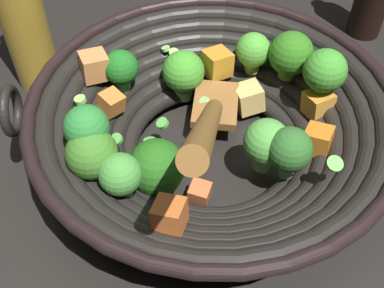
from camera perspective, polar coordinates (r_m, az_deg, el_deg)
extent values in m
plane|color=black|center=(0.55, 2.28, -1.57)|extent=(4.00, 4.00, 0.00)
cylinder|color=black|center=(0.55, 2.29, -1.24)|extent=(0.16, 0.16, 0.01)
torus|color=black|center=(0.54, 2.34, -0.26)|extent=(0.21, 0.21, 0.02)
torus|color=black|center=(0.53, 2.37, 0.40)|extent=(0.23, 0.23, 0.02)
torus|color=black|center=(0.53, 2.40, 1.08)|extent=(0.26, 0.26, 0.02)
torus|color=black|center=(0.52, 2.44, 1.77)|extent=(0.29, 0.29, 0.02)
torus|color=black|center=(0.51, 2.47, 2.49)|extent=(0.31, 0.31, 0.02)
torus|color=black|center=(0.51, 2.50, 3.22)|extent=(0.34, 0.34, 0.02)
torus|color=black|center=(0.50, 2.54, 3.97)|extent=(0.37, 0.37, 0.02)
torus|color=black|center=(0.49, 2.58, 4.74)|extent=(0.38, 0.38, 0.01)
torus|color=black|center=(0.52, -20.50, 3.68)|extent=(0.05, 0.03, 0.05)
cylinder|color=#66AF4D|center=(0.56, -8.10, 7.02)|extent=(0.02, 0.02, 0.02)
sphere|color=#1D6E1F|center=(0.55, -8.37, 8.89)|extent=(0.04, 0.04, 0.04)
cylinder|color=#7EB85B|center=(0.46, -8.09, -5.46)|extent=(0.03, 0.02, 0.02)
sphere|color=#48963C|center=(0.44, -8.44, -3.55)|extent=(0.04, 0.04, 0.04)
cylinder|color=#6BA23E|center=(0.51, -3.98, -4.92)|extent=(0.03, 0.03, 0.02)
sphere|color=#236118|center=(0.48, -4.18, -2.75)|extent=(0.06, 0.06, 0.06)
cylinder|color=#83AC5B|center=(0.59, -0.98, 6.28)|extent=(0.03, 0.03, 0.02)
sphere|color=green|center=(0.57, -1.02, 8.52)|extent=(0.05, 0.05, 0.05)
cylinder|color=#699444|center=(0.48, -11.75, -0.42)|extent=(0.03, 0.03, 0.02)
sphere|color=#2D8335|center=(0.46, -12.30, 1.93)|extent=(0.04, 0.04, 0.04)
cylinder|color=#69A251|center=(0.51, 8.39, -1.94)|extent=(0.03, 0.03, 0.02)
sphere|color=#50A141|center=(0.49, 8.78, 0.28)|extent=(0.05, 0.05, 0.05)
cylinder|color=#89B74C|center=(0.60, 6.98, 9.08)|extent=(0.02, 0.02, 0.02)
sphere|color=green|center=(0.58, 7.20, 10.93)|extent=(0.04, 0.04, 0.04)
cylinder|color=#72AF46|center=(0.48, -11.18, -3.29)|extent=(0.03, 0.03, 0.02)
sphere|color=#3D7926|center=(0.46, -11.70, -1.13)|extent=(0.05, 0.05, 0.05)
cylinder|color=olive|center=(0.59, 11.16, 8.29)|extent=(0.03, 0.03, 0.01)
sphere|color=#2F731A|center=(0.57, 11.57, 10.39)|extent=(0.05, 0.05, 0.05)
cylinder|color=#88AC4F|center=(0.56, 14.74, 5.92)|extent=(0.02, 0.03, 0.03)
sphere|color=green|center=(0.54, 15.37, 8.33)|extent=(0.05, 0.05, 0.05)
cylinder|color=#5F8E43|center=(0.50, 10.93, -2.78)|extent=(0.02, 0.02, 0.02)
sphere|color=#2C6527|center=(0.48, 11.43, -0.62)|extent=(0.04, 0.04, 0.04)
cube|color=orange|center=(0.53, -9.47, 4.84)|extent=(0.03, 0.03, 0.03)
cube|color=orange|center=(0.55, 14.62, 4.62)|extent=(0.04, 0.04, 0.03)
cube|color=#D68A4C|center=(0.55, -11.43, 9.00)|extent=(0.04, 0.04, 0.03)
cube|color=#BD6335|center=(0.49, 0.92, -5.76)|extent=(0.02, 0.02, 0.02)
cube|color=#C68726|center=(0.59, 2.95, 9.48)|extent=(0.04, 0.04, 0.03)
cube|color=#E3BE69|center=(0.58, 6.68, 5.42)|extent=(0.04, 0.05, 0.04)
cube|color=orange|center=(0.52, 14.62, 0.43)|extent=(0.03, 0.03, 0.03)
cube|color=#CA642B|center=(0.41, -2.93, -8.32)|extent=(0.03, 0.03, 0.03)
cylinder|color=#56B247|center=(0.49, -8.86, 0.58)|extent=(0.02, 0.02, 0.01)
cylinder|color=#56B247|center=(0.52, -4.99, 0.30)|extent=(0.02, 0.02, 0.01)
cylinder|color=#99D166|center=(0.59, -2.14, 10.61)|extent=(0.02, 0.02, 0.01)
cylinder|color=#6BC651|center=(0.55, 1.47, 4.94)|extent=(0.02, 0.02, 0.01)
cylinder|color=#6BC651|center=(0.45, 16.43, -2.24)|extent=(0.02, 0.02, 0.01)
cylinder|color=#56B247|center=(0.52, -3.49, 2.46)|extent=(0.02, 0.02, 0.01)
cylinder|color=#99D166|center=(0.59, -3.10, 11.14)|extent=(0.01, 0.01, 0.01)
cylinder|color=#99D166|center=(0.52, -13.02, 5.08)|extent=(0.02, 0.02, 0.01)
cylinder|color=#56B247|center=(0.59, 3.59, 9.46)|extent=(0.02, 0.02, 0.01)
cube|color=brown|center=(0.55, 2.80, 4.66)|extent=(0.08, 0.06, 0.01)
cylinder|color=brown|center=(0.38, 1.80, 2.24)|extent=(0.22, 0.06, 0.18)
cylinder|color=gold|center=(0.62, -19.31, 13.86)|extent=(0.05, 0.05, 0.19)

